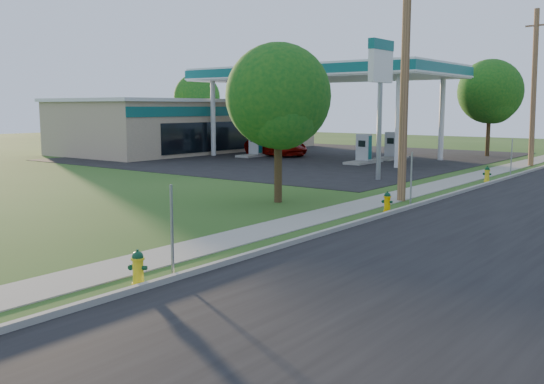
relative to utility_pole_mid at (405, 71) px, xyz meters
The scene contains 23 objects.
road 9.97m from the utility_pole_mid, 53.92° to the right, with size 8.00×120.00×0.02m, color black.
curb 8.60m from the utility_pole_mid, 81.07° to the right, with size 0.15×120.00×0.15m, color gray.
sidewalk 8.59m from the utility_pole_mid, 95.31° to the right, with size 1.50×120.00×0.03m, color gray.
forecourt 22.06m from the utility_pole_mid, 135.75° to the left, with size 26.00×28.00×0.02m, color black.
utility_pole_mid is the anchor object (origin of this frame).
utility_pole_far 18.00m from the utility_pole_mid, 90.00° to the left, with size 1.40×0.32×9.50m.
sign_post_near 13.42m from the utility_pole_mid, 86.20° to the right, with size 0.05×0.04×2.00m, color gray.
sign_post_mid 4.17m from the utility_pole_mid, 49.64° to the right, with size 0.05×0.04×2.00m, color gray.
sign_post_far 11.91m from the utility_pole_mid, 85.66° to the left, with size 0.05×0.04×2.00m, color gray.
gas_canopy 20.14m from the utility_pole_mid, 131.78° to the left, with size 18.18×9.18×6.40m.
fuel_pump_nw 22.52m from the utility_pole_mid, 144.01° to the left, with size 1.20×3.20×1.90m.
fuel_pump_ne 16.31m from the utility_pole_mid, 124.40° to the left, with size 1.20×3.20×1.90m.
fuel_pump_sw 25.05m from the utility_pole_mid, 136.48° to the left, with size 1.20×3.20×1.90m.
fuel_pump_se 19.65m from the utility_pole_mid, 117.63° to the left, with size 1.20×3.20×1.90m.
convenience_store 30.48m from the utility_pole_mid, 150.38° to the left, with size 10.40×22.40×4.25m.
price_pylon 6.76m from the utility_pole_mid, 125.34° to the left, with size 0.34×2.04×6.85m.
tree_verge 4.90m from the utility_pole_mid, 137.27° to the right, with size 3.97×3.97×6.01m.
tree_lot 24.05m from the utility_pole_mid, 100.54° to the left, with size 4.68×4.68×7.09m.
tree_back 39.20m from the utility_pole_mid, 146.11° to the left, with size 4.55×4.55×6.89m.
hydrant_near 14.44m from the utility_pole_mid, 86.79° to the right, with size 0.39×0.35×0.76m.
hydrant_mid 5.37m from the utility_pole_mid, 74.23° to the right, with size 0.38×0.34×0.73m.
hydrant_far 9.30m from the utility_pole_mid, 85.44° to the left, with size 0.40×0.36×0.77m.
car_red 22.84m from the utility_pole_mid, 139.77° to the left, with size 2.48×5.38×1.49m, color #7D0803.
Camera 1 is at (9.62, -4.47, 3.61)m, focal length 40.00 mm.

